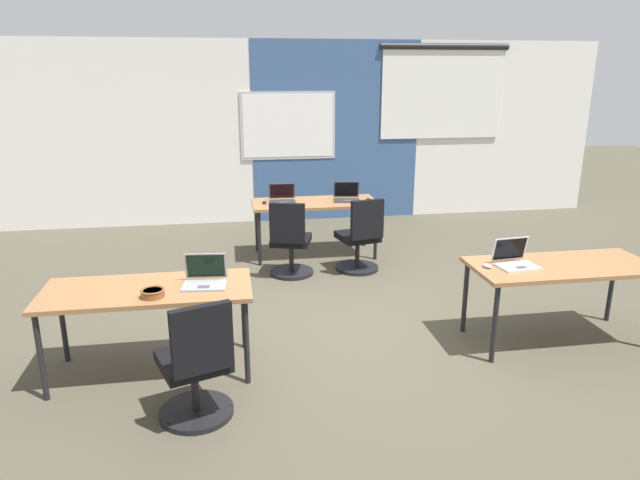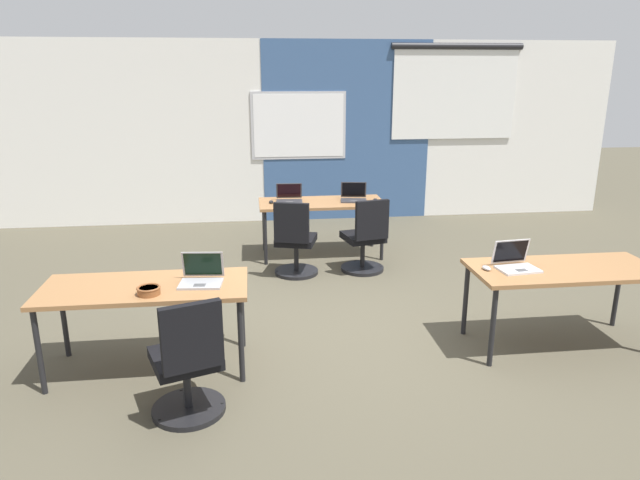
{
  "view_description": "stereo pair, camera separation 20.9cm",
  "coord_description": "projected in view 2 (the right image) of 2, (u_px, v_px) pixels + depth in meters",
  "views": [
    {
      "loc": [
        -1.1,
        -4.89,
        2.33
      ],
      "look_at": [
        -0.28,
        0.1,
        0.83
      ],
      "focal_mm": 32.05,
      "sensor_mm": 36.0,
      "label": 1
    },
    {
      "loc": [
        -0.89,
        -4.92,
        2.33
      ],
      "look_at": [
        -0.28,
        0.1,
        0.83
      ],
      "focal_mm": 32.05,
      "sensor_mm": 36.0,
      "label": 2
    }
  ],
  "objects": [
    {
      "name": "desk_near_right",
      "position": [
        564.0,
        274.0,
        4.89
      ],
      "size": [
        1.6,
        0.7,
        0.72
      ],
      "color": "olive",
      "rests_on": "ground"
    },
    {
      "name": "mouse_near_right_inner",
      "position": [
        486.0,
        268.0,
        4.81
      ],
      "size": [
        0.07,
        0.11,
        0.03
      ],
      "color": "#B2B2B7",
      "rests_on": "desk_near_right"
    },
    {
      "name": "laptop_near_right_inner",
      "position": [
        515.0,
        263.0,
        4.84
      ],
      "size": [
        0.36,
        0.32,
        0.23
      ],
      "rotation": [
        0.0,
        0.0,
        0.11
      ],
      "color": "silver",
      "rests_on": "desk_near_right"
    },
    {
      "name": "desk_far_center",
      "position": [
        322.0,
        206.0,
        7.36
      ],
      "size": [
        1.6,
        0.7,
        0.72
      ],
      "color": "olive",
      "rests_on": "ground"
    },
    {
      "name": "laptop_far_left",
      "position": [
        289.0,
        198.0,
        7.33
      ],
      "size": [
        0.35,
        0.33,
        0.22
      ],
      "rotation": [
        0.0,
        0.0,
        -0.05
      ],
      "color": "#333338",
      "rests_on": "desk_far_center"
    },
    {
      "name": "back_wall_assembly",
      "position": [
        308.0,
        131.0,
        9.05
      ],
      "size": [
        10.0,
        0.27,
        2.8
      ],
      "color": "silver",
      "rests_on": "ground"
    },
    {
      "name": "mouse_far_left",
      "position": [
        271.0,
        202.0,
        7.24
      ],
      "size": [
        0.06,
        0.1,
        0.03
      ],
      "color": "black",
      "rests_on": "desk_far_center"
    },
    {
      "name": "laptop_far_right",
      "position": [
        354.0,
        197.0,
        7.39
      ],
      "size": [
        0.37,
        0.34,
        0.23
      ],
      "rotation": [
        0.0,
        0.0,
        -0.15
      ],
      "color": "#333338",
      "rests_on": "desk_far_center"
    },
    {
      "name": "chair_near_left_inner",
      "position": [
        188.0,
        368.0,
        3.91
      ],
      "size": [
        0.56,
        0.61,
        0.92
      ],
      "rotation": [
        0.0,
        0.0,
        3.48
      ],
      "color": "black",
      "rests_on": "ground"
    },
    {
      "name": "chair_far_right",
      "position": [
        365.0,
        242.0,
        6.8
      ],
      "size": [
        0.52,
        0.58,
        0.92
      ],
      "rotation": [
        0.0,
        0.0,
        3.36
      ],
      "color": "black",
      "rests_on": "ground"
    },
    {
      "name": "chair_far_left",
      "position": [
        295.0,
        245.0,
        6.68
      ],
      "size": [
        0.54,
        0.6,
        0.92
      ],
      "rotation": [
        0.0,
        0.0,
        2.87
      ],
      "color": "black",
      "rests_on": "ground"
    },
    {
      "name": "snack_bowl",
      "position": [
        149.0,
        290.0,
        4.28
      ],
      "size": [
        0.18,
        0.18,
        0.06
      ],
      "color": "brown",
      "rests_on": "desk_near_left"
    },
    {
      "name": "laptop_near_left_inner",
      "position": [
        202.0,
        277.0,
        4.51
      ],
      "size": [
        0.35,
        0.31,
        0.23
      ],
      "rotation": [
        0.0,
        0.0,
        -0.1
      ],
      "color": "#9E9EA3",
      "rests_on": "desk_near_left"
    },
    {
      "name": "desk_near_left",
      "position": [
        145.0,
        293.0,
        4.49
      ],
      "size": [
        1.6,
        0.7,
        0.72
      ],
      "color": "olive",
      "rests_on": "ground"
    },
    {
      "name": "ground_plane",
      "position": [
        350.0,
        325.0,
        5.45
      ],
      "size": [
        24.0,
        24.0,
        0.0
      ],
      "color": "#4C4738"
    },
    {
      "name": "mouse_far_right",
      "position": [
        375.0,
        200.0,
        7.35
      ],
      "size": [
        0.09,
        0.11,
        0.03
      ],
      "color": "black",
      "rests_on": "desk_far_center"
    }
  ]
}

